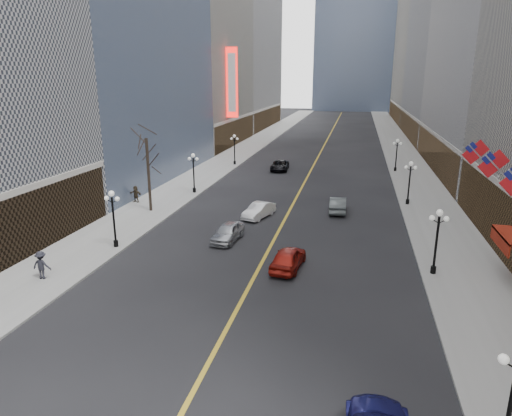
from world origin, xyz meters
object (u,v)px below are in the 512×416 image
at_px(streetlamp_east_1, 437,235).
at_px(car_nb_mid, 259,210).
at_px(streetlamp_west_1, 113,213).
at_px(streetlamp_west_3, 234,146).
at_px(streetlamp_west_2, 194,169).
at_px(car_sb_far, 338,205).
at_px(streetlamp_east_3, 397,152).
at_px(streetlamp_east_2, 410,178).
at_px(car_nb_near, 228,232).
at_px(car_nb_far, 280,166).
at_px(car_sb_mid, 288,258).

height_order(streetlamp_east_1, car_nb_mid, streetlamp_east_1).
height_order(streetlamp_east_1, streetlamp_west_1, same).
bearing_deg(streetlamp_east_1, streetlamp_west_3, 123.25).
xyz_separation_m(streetlamp_west_2, car_sb_far, (16.54, -4.03, -2.15)).
bearing_deg(streetlamp_west_1, car_nb_mid, 48.37).
bearing_deg(streetlamp_east_3, streetlamp_east_2, -90.00).
xyz_separation_m(streetlamp_east_2, streetlamp_east_3, (0.00, 18.00, 0.00)).
xyz_separation_m(streetlamp_east_1, streetlamp_west_2, (-23.60, 18.00, 0.00)).
distance_m(car_nb_near, car_nb_far, 29.98).
bearing_deg(streetlamp_east_2, streetlamp_east_3, 90.00).
xyz_separation_m(car_nb_near, car_nb_mid, (1.13, 6.87, -0.04)).
bearing_deg(streetlamp_west_3, streetlamp_west_2, -90.00).
relative_size(streetlamp_east_1, car_nb_near, 1.04).
bearing_deg(streetlamp_west_2, streetlamp_west_1, -90.00).
bearing_deg(streetlamp_west_3, car_nb_mid, -70.10).
xyz_separation_m(car_nb_far, car_sb_far, (9.15, -19.55, 0.04)).
xyz_separation_m(streetlamp_west_2, car_nb_far, (7.40, 15.52, -2.19)).
height_order(streetlamp_west_3, car_sb_far, streetlamp_west_3).
relative_size(car_nb_mid, car_sb_far, 0.93).
bearing_deg(car_sb_mid, car_nb_near, -32.43).
xyz_separation_m(car_nb_mid, car_sb_far, (7.28, 3.55, 0.05)).
bearing_deg(streetlamp_west_1, car_nb_near, 23.61).
distance_m(streetlamp_west_1, streetlamp_west_3, 36.00).
height_order(streetlamp_east_3, car_sb_far, streetlamp_east_3).
height_order(streetlamp_east_1, car_sb_mid, streetlamp_east_1).
xyz_separation_m(streetlamp_east_1, streetlamp_east_2, (0.00, 18.00, 0.00)).
distance_m(streetlamp_west_1, car_sb_far, 21.76).
bearing_deg(car_nb_far, car_sb_far, -68.06).
xyz_separation_m(car_nb_mid, car_sb_mid, (4.54, -11.39, 0.07)).
bearing_deg(car_nb_far, streetlamp_west_2, -118.61).
bearing_deg(car_sb_far, car_nb_mid, 24.14).
bearing_deg(streetlamp_east_3, car_nb_far, -171.31).
xyz_separation_m(streetlamp_east_1, streetlamp_west_1, (-23.60, 0.00, 0.00)).
xyz_separation_m(streetlamp_east_2, car_sb_far, (-7.06, -4.03, -2.15)).
xyz_separation_m(streetlamp_east_1, car_nb_far, (-16.20, 33.52, -2.19)).
distance_m(streetlamp_west_1, car_sb_mid, 14.00).
height_order(car_nb_near, car_nb_mid, car_nb_near).
relative_size(streetlamp_east_2, streetlamp_east_3, 1.00).
bearing_deg(streetlamp_west_2, car_sb_mid, -53.97).
bearing_deg(streetlamp_east_1, streetlamp_west_1, 180.00).
height_order(streetlamp_west_1, car_sb_mid, streetlamp_west_1).
xyz_separation_m(streetlamp_west_1, streetlamp_west_2, (0.00, 18.00, 0.00)).
relative_size(streetlamp_east_3, car_sb_mid, 0.99).
bearing_deg(streetlamp_west_2, streetlamp_west_3, 90.00).
distance_m(streetlamp_east_1, streetlamp_west_2, 29.68).
distance_m(streetlamp_east_1, car_nb_far, 37.30).
bearing_deg(car_nb_far, car_nb_mid, -88.52).
bearing_deg(car_nb_far, streetlamp_east_2, -46.90).
bearing_deg(streetlamp_east_2, car_sb_far, -150.28).
bearing_deg(streetlamp_west_3, streetlamp_east_2, -37.33).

